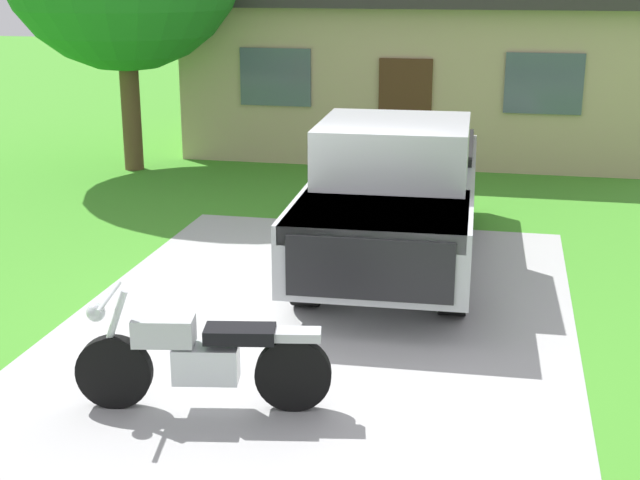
# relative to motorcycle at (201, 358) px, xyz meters

# --- Properties ---
(ground_plane) EXTENTS (80.00, 80.00, 0.00)m
(ground_plane) POSITION_rel_motorcycle_xyz_m (0.58, 2.17, -0.47)
(ground_plane) COLOR #44962A
(driveway_pad) EXTENTS (5.44, 7.88, 0.01)m
(driveway_pad) POSITION_rel_motorcycle_xyz_m (0.58, 2.17, -0.47)
(driveway_pad) COLOR #ADADAD
(driveway_pad) RESTS_ON ground
(motorcycle) EXTENTS (2.20, 0.76, 1.09)m
(motorcycle) POSITION_rel_motorcycle_xyz_m (0.00, 0.00, 0.00)
(motorcycle) COLOR black
(motorcycle) RESTS_ON ground
(pickup_truck) EXTENTS (2.19, 5.69, 1.90)m
(pickup_truck) POSITION_rel_motorcycle_xyz_m (1.10, 4.53, 0.48)
(pickup_truck) COLOR black
(pickup_truck) RESTS_ON ground
(neighbor_house) EXTENTS (9.60, 5.60, 3.50)m
(neighbor_house) POSITION_rel_motorcycle_xyz_m (0.55, 12.62, 1.32)
(neighbor_house) COLOR tan
(neighbor_house) RESTS_ON ground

